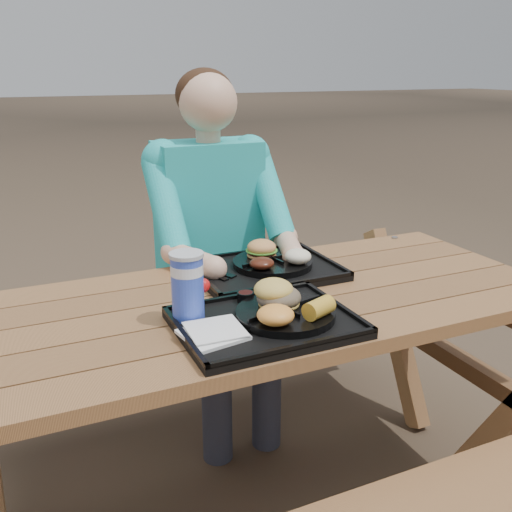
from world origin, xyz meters
name	(u,v)px	position (x,y,z in m)	size (l,w,h in m)	color
ground	(256,507)	(0.00, 0.00, 0.00)	(60.00, 60.00, 0.00)	#999999
picnic_table	(256,410)	(0.00, 0.00, 0.38)	(1.80, 1.49, 0.75)	#999999
tray_near	(265,324)	(-0.06, -0.19, 0.76)	(0.45, 0.35, 0.02)	black
tray_far	(265,271)	(0.11, 0.18, 0.76)	(0.45, 0.35, 0.02)	black
plate_near	(285,314)	(0.00, -0.19, 0.78)	(0.26, 0.26, 0.02)	black
plate_far	(272,263)	(0.14, 0.19, 0.78)	(0.26, 0.26, 0.02)	black
napkin_stack	(213,333)	(-0.21, -0.22, 0.78)	(0.14, 0.14, 0.02)	white
soda_cup	(188,288)	(-0.23, -0.09, 0.85)	(0.08, 0.08, 0.17)	#1836B9
condiment_bbq	(246,297)	(-0.06, -0.05, 0.78)	(0.05, 0.05, 0.03)	black
condiment_mustard	(265,297)	(-0.01, -0.07, 0.78)	(0.05, 0.05, 0.03)	gold
sandwich	(279,285)	(-0.01, -0.16, 0.85)	(0.11, 0.11, 0.11)	#E2B950
mac_cheese	(276,315)	(-0.06, -0.25, 0.81)	(0.09, 0.09, 0.05)	#FFAA43
corn_cob	(319,308)	(0.06, -0.26, 0.81)	(0.08, 0.08, 0.05)	gold
cutlery_far	(216,272)	(-0.05, 0.20, 0.77)	(0.03, 0.14, 0.01)	black
burger	(262,244)	(0.13, 0.24, 0.83)	(0.10, 0.10, 0.09)	#DE944E
baked_beans	(262,263)	(0.08, 0.13, 0.81)	(0.08, 0.08, 0.04)	#4A1B0E
potato_salad	(298,256)	(0.20, 0.12, 0.81)	(0.09, 0.09, 0.05)	white
diner	(212,268)	(0.08, 0.59, 0.64)	(0.48, 0.84, 1.28)	#1A89B9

